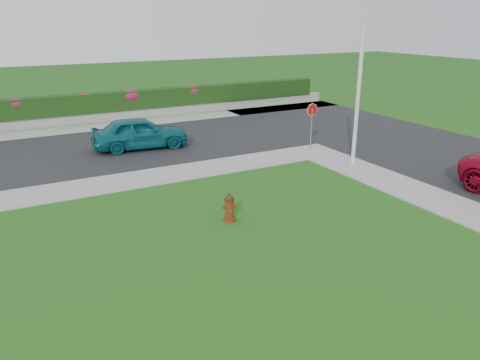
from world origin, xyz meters
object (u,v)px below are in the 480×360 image
fire_hydrant (229,208)px  stop_sign (312,116)px  sedan_teal (140,133)px  utility_pole (358,100)px

fire_hydrant → stop_sign: size_ratio=0.40×
fire_hydrant → sedan_teal: bearing=108.8°
fire_hydrant → utility_pole: 8.02m
sedan_teal → stop_sign: stop_sign is taller
fire_hydrant → stop_sign: 8.87m
fire_hydrant → sedan_teal: size_ratio=0.20×
sedan_teal → utility_pole: 10.02m
utility_pole → fire_hydrant: bearing=-160.0°
stop_sign → utility_pole: bearing=-67.0°
sedan_teal → stop_sign: size_ratio=1.97×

